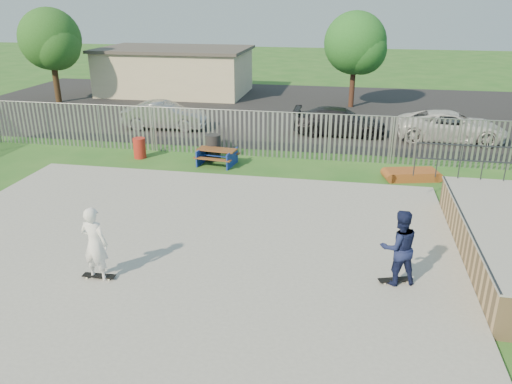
% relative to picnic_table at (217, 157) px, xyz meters
% --- Properties ---
extents(ground, '(120.00, 120.00, 0.00)m').
position_rel_picnic_table_xyz_m(ground, '(0.89, -7.56, -0.34)').
color(ground, '#276121').
rests_on(ground, ground).
extents(concrete_slab, '(15.00, 12.00, 0.15)m').
position_rel_picnic_table_xyz_m(concrete_slab, '(0.89, -7.56, -0.27)').
color(concrete_slab, gray).
rests_on(concrete_slab, ground).
extents(fence, '(26.04, 16.02, 2.00)m').
position_rel_picnic_table_xyz_m(fence, '(1.89, -2.98, 0.66)').
color(fence, gray).
rests_on(fence, ground).
extents(picnic_table, '(1.75, 1.51, 0.67)m').
position_rel_picnic_table_xyz_m(picnic_table, '(0.00, 0.00, 0.00)').
color(picnic_table, brown).
rests_on(picnic_table, ground).
extents(funbox, '(1.96, 1.30, 0.36)m').
position_rel_picnic_table_xyz_m(funbox, '(7.76, -0.38, -0.16)').
color(funbox, brown).
rests_on(funbox, ground).
extents(trash_bin_red, '(0.53, 0.53, 0.88)m').
position_rel_picnic_table_xyz_m(trash_bin_red, '(-3.52, 0.28, 0.10)').
color(trash_bin_red, '#AC251A').
rests_on(trash_bin_red, ground).
extents(trash_bin_grey, '(0.66, 0.66, 1.09)m').
position_rel_picnic_table_xyz_m(trash_bin_grey, '(-0.34, 0.62, 0.20)').
color(trash_bin_grey, black).
rests_on(trash_bin_grey, ground).
extents(parking_lot, '(40.00, 18.00, 0.02)m').
position_rel_picnic_table_xyz_m(parking_lot, '(0.89, 11.44, -0.33)').
color(parking_lot, black).
rests_on(parking_lot, ground).
extents(car_silver, '(4.39, 1.80, 1.42)m').
position_rel_picnic_table_xyz_m(car_silver, '(-4.24, 5.33, 0.38)').
color(car_silver, '#9FA0A4').
rests_on(car_silver, parking_lot).
extents(car_dark, '(4.66, 1.95, 1.34)m').
position_rel_picnic_table_xyz_m(car_dark, '(4.85, 5.78, 0.35)').
color(car_dark, black).
rests_on(car_dark, parking_lot).
extents(car_white, '(5.16, 2.54, 1.41)m').
position_rel_picnic_table_xyz_m(car_white, '(10.13, 5.61, 0.38)').
color(car_white, silver).
rests_on(car_white, parking_lot).
extents(building, '(10.40, 6.40, 3.20)m').
position_rel_picnic_table_xyz_m(building, '(-7.11, 15.44, 1.27)').
color(building, beige).
rests_on(building, ground).
extents(tree_left, '(3.86, 3.86, 5.96)m').
position_rel_picnic_table_xyz_m(tree_left, '(-13.71, 10.88, 3.67)').
color(tree_left, '#3F2C19').
rests_on(tree_left, ground).
extents(tree_mid, '(3.76, 3.76, 5.80)m').
position_rel_picnic_table_xyz_m(tree_mid, '(5.35, 12.86, 3.56)').
color(tree_mid, '#45281B').
rests_on(tree_mid, ground).
extents(skateboard_a, '(0.82, 0.44, 0.08)m').
position_rel_picnic_table_xyz_m(skateboard_a, '(6.59, -8.37, -0.15)').
color(skateboard_a, black).
rests_on(skateboard_a, concrete_slab).
extents(skateboard_b, '(0.81, 0.23, 0.08)m').
position_rel_picnic_table_xyz_m(skateboard_b, '(-0.46, -9.51, -0.15)').
color(skateboard_b, black).
rests_on(skateboard_b, concrete_slab).
extents(skater_navy, '(1.08, 0.95, 1.86)m').
position_rel_picnic_table_xyz_m(skater_navy, '(6.59, -8.37, 0.74)').
color(skater_navy, '#161D45').
rests_on(skater_navy, concrete_slab).
extents(skater_white, '(0.73, 0.53, 1.86)m').
position_rel_picnic_table_xyz_m(skater_white, '(-0.46, -9.51, 0.74)').
color(skater_white, white).
rests_on(skater_white, concrete_slab).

